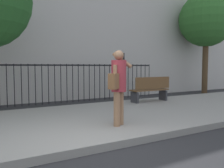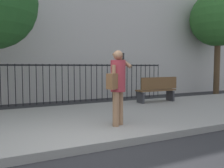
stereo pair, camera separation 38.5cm
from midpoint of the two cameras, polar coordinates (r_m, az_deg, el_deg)
ground_plane at (r=4.38m, az=-2.61°, el=-15.90°), size 60.00×60.00×0.00m
sidewalk at (r=6.35m, az=-10.91°, el=-8.91°), size 28.00×4.40×0.15m
iron_fence at (r=9.81m, az=-16.97°, el=1.16°), size 12.03×0.04×1.60m
pedestrian_on_phone at (r=5.50m, az=3.29°, el=0.44°), size 0.72×0.63×1.71m
street_bench at (r=9.38m, az=11.71°, el=-1.15°), size 1.60×0.45×0.95m
street_tree_far at (r=14.46m, az=24.35°, el=13.74°), size 2.92×2.92×5.49m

